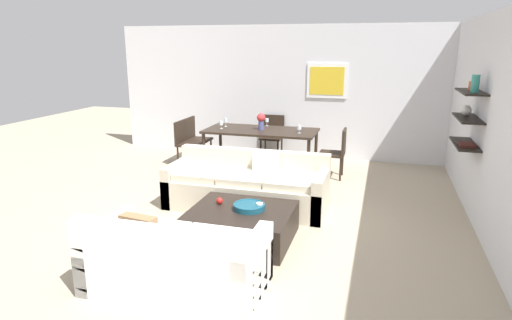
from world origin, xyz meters
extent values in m
plane|color=tan|center=(0.00, 0.00, 0.00)|extent=(18.00, 18.00, 0.00)
cube|color=silver|center=(0.30, 3.53, 1.35)|extent=(8.40, 0.06, 2.70)
cube|color=white|center=(0.65, 3.48, 1.60)|extent=(0.80, 0.02, 0.69)
cube|color=gold|center=(0.65, 3.47, 1.60)|extent=(0.68, 0.01, 0.55)
cube|color=silver|center=(3.03, 0.60, 1.35)|extent=(0.06, 8.20, 2.70)
cube|color=black|center=(2.86, 0.89, 1.70)|extent=(0.28, 0.90, 0.02)
cube|color=black|center=(2.86, 0.89, 1.35)|extent=(0.28, 0.90, 0.02)
cube|color=black|center=(2.86, 0.89, 1.00)|extent=(0.28, 0.90, 0.02)
cylinder|color=teal|center=(2.86, 0.69, 1.82)|extent=(0.10, 0.10, 0.22)
sphere|color=silver|center=(2.86, 1.07, 1.43)|extent=(0.14, 0.14, 0.14)
cylinder|color=#D85933|center=(2.86, 0.94, 1.77)|extent=(0.07, 0.07, 0.12)
cube|color=#4C1E19|center=(2.86, 0.74, 1.03)|extent=(0.20, 0.28, 0.03)
cube|color=beige|center=(-0.04, 0.30, 0.21)|extent=(2.29, 0.90, 0.42)
cube|color=beige|center=(-0.04, 0.67, 0.60)|extent=(2.29, 0.16, 0.36)
cube|color=beige|center=(-1.12, 0.30, 0.30)|extent=(0.14, 0.90, 0.60)
cube|color=beige|center=(1.03, 0.30, 0.30)|extent=(0.14, 0.90, 0.60)
cube|color=beige|center=(-0.72, 0.26, 0.47)|extent=(0.65, 0.70, 0.10)
cube|color=beige|center=(-0.04, 0.26, 0.47)|extent=(0.65, 0.70, 0.10)
cube|color=beige|center=(0.63, 0.26, 0.47)|extent=(0.65, 0.70, 0.10)
cube|color=white|center=(0.19, 0.49, 0.60)|extent=(0.36, 0.13, 0.36)
cube|color=white|center=(-0.03, -1.96, 0.21)|extent=(1.68, 0.90, 0.42)
cube|color=white|center=(-0.03, -2.33, 0.60)|extent=(1.68, 0.16, 0.36)
cube|color=white|center=(0.74, -1.96, 0.30)|extent=(0.14, 0.90, 0.60)
cube|color=white|center=(-0.81, -1.96, 0.30)|extent=(0.14, 0.90, 0.60)
cube|color=white|center=(0.32, -1.92, 0.47)|extent=(0.68, 0.70, 0.10)
cube|color=white|center=(-0.39, -1.92, 0.47)|extent=(0.68, 0.70, 0.10)
cube|color=#99724C|center=(-0.31, -2.15, 0.60)|extent=(0.37, 0.17, 0.36)
cube|color=black|center=(0.22, -0.76, 0.19)|extent=(1.22, 1.06, 0.38)
cylinder|color=navy|center=(0.31, -0.71, 0.41)|extent=(0.38, 0.38, 0.06)
torus|color=navy|center=(0.31, -0.71, 0.44)|extent=(0.38, 0.38, 0.02)
cylinder|color=silver|center=(0.43, -0.68, 0.42)|extent=(0.08, 0.08, 0.08)
sphere|color=red|center=(-0.10, -0.64, 0.42)|extent=(0.08, 0.08, 0.08)
cube|color=black|center=(-0.41, 2.38, 0.73)|extent=(2.09, 0.99, 0.04)
cylinder|color=black|center=(-1.40, 1.95, 0.35)|extent=(0.06, 0.06, 0.71)
cylinder|color=black|center=(0.57, 1.95, 0.35)|extent=(0.06, 0.06, 0.71)
cylinder|color=black|center=(-1.40, 2.81, 0.35)|extent=(0.06, 0.06, 0.71)
cylinder|color=black|center=(0.57, 2.81, 0.35)|extent=(0.06, 0.06, 0.71)
cube|color=black|center=(-1.78, 2.16, 0.43)|extent=(0.44, 0.44, 0.04)
cube|color=black|center=(-1.98, 2.16, 0.67)|extent=(0.04, 0.44, 0.43)
cylinder|color=black|center=(-1.60, 1.98, 0.21)|extent=(0.04, 0.04, 0.41)
cylinder|color=black|center=(-1.60, 2.34, 0.21)|extent=(0.04, 0.04, 0.41)
cylinder|color=black|center=(-1.96, 1.98, 0.21)|extent=(0.04, 0.04, 0.41)
cylinder|color=black|center=(-1.96, 2.34, 0.21)|extent=(0.04, 0.04, 0.41)
cube|color=black|center=(-0.41, 3.19, 0.43)|extent=(0.44, 0.44, 0.04)
cube|color=black|center=(-0.41, 3.39, 0.67)|extent=(0.44, 0.04, 0.43)
cylinder|color=black|center=(-0.59, 3.01, 0.21)|extent=(0.04, 0.04, 0.41)
cylinder|color=black|center=(-0.23, 3.01, 0.21)|extent=(0.04, 0.04, 0.41)
cylinder|color=black|center=(-0.59, 3.37, 0.21)|extent=(0.04, 0.04, 0.41)
cylinder|color=black|center=(-0.23, 3.37, 0.21)|extent=(0.04, 0.04, 0.41)
cube|color=black|center=(0.95, 2.16, 0.43)|extent=(0.44, 0.44, 0.04)
cube|color=black|center=(1.15, 2.16, 0.67)|extent=(0.04, 0.44, 0.43)
cylinder|color=black|center=(0.77, 2.34, 0.21)|extent=(0.04, 0.04, 0.41)
cylinder|color=black|center=(0.77, 1.98, 0.21)|extent=(0.04, 0.04, 0.41)
cylinder|color=black|center=(1.13, 2.34, 0.21)|extent=(0.04, 0.04, 0.41)
cylinder|color=black|center=(1.13, 1.98, 0.21)|extent=(0.04, 0.04, 0.41)
cube|color=black|center=(-1.78, 2.60, 0.43)|extent=(0.44, 0.44, 0.04)
cube|color=black|center=(-1.98, 2.60, 0.67)|extent=(0.04, 0.44, 0.43)
cylinder|color=black|center=(-1.60, 2.42, 0.21)|extent=(0.04, 0.04, 0.41)
cylinder|color=black|center=(-1.60, 2.78, 0.21)|extent=(0.04, 0.04, 0.41)
cylinder|color=black|center=(-1.96, 2.42, 0.21)|extent=(0.04, 0.04, 0.41)
cylinder|color=black|center=(-1.96, 2.78, 0.21)|extent=(0.04, 0.04, 0.41)
cylinder|color=silver|center=(-1.16, 2.50, 0.75)|extent=(0.06, 0.06, 0.01)
cylinder|color=silver|center=(-1.16, 2.50, 0.80)|extent=(0.01, 0.01, 0.09)
cylinder|color=silver|center=(-1.16, 2.50, 0.88)|extent=(0.07, 0.07, 0.07)
cylinder|color=silver|center=(-0.41, 2.81, 0.75)|extent=(0.06, 0.06, 0.01)
cylinder|color=silver|center=(-0.41, 2.81, 0.79)|extent=(0.01, 0.01, 0.07)
cylinder|color=silver|center=(-0.41, 2.81, 0.86)|extent=(0.07, 0.07, 0.07)
cylinder|color=silver|center=(0.34, 2.26, 0.75)|extent=(0.06, 0.06, 0.01)
cylinder|color=silver|center=(0.34, 2.26, 0.79)|extent=(0.01, 0.01, 0.06)
cylinder|color=silver|center=(0.34, 2.26, 0.85)|extent=(0.08, 0.08, 0.07)
cylinder|color=silver|center=(-1.16, 2.26, 0.75)|extent=(0.06, 0.06, 0.01)
cylinder|color=silver|center=(-1.16, 2.26, 0.79)|extent=(0.01, 0.01, 0.06)
cylinder|color=silver|center=(-1.16, 2.26, 0.86)|extent=(0.07, 0.07, 0.08)
cylinder|color=#4C518C|center=(-0.41, 2.38, 0.84)|extent=(0.10, 0.10, 0.17)
sphere|color=red|center=(-0.41, 2.38, 0.98)|extent=(0.16, 0.16, 0.16)
camera|label=1|loc=(1.77, -5.41, 2.29)|focal=30.62mm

